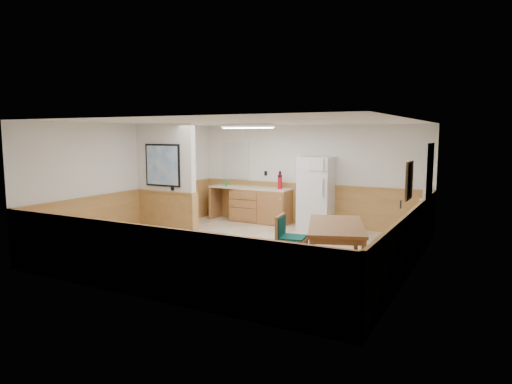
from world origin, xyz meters
The scene contains 20 objects.
ground centered at (0.00, 0.00, 0.00)m, with size 6.00×6.00×0.00m, color tan.
ceiling centered at (0.00, 0.00, 2.50)m, with size 6.00×6.00×0.02m, color white.
back_wall centered at (0.00, 3.00, 1.25)m, with size 6.00×0.02×2.50m, color white.
right_wall centered at (3.00, 0.00, 1.25)m, with size 0.02×6.00×2.50m, color white.
left_wall centered at (-3.00, 0.00, 1.25)m, with size 0.02×6.00×2.50m, color white.
wainscot_back centered at (0.00, 2.98, 0.50)m, with size 6.00×0.04×1.00m, color tan.
wainscot_right centered at (2.98, 0.00, 0.50)m, with size 0.04×6.00×1.00m, color tan.
wainscot_left centered at (-2.98, 0.00, 0.50)m, with size 0.04×6.00×1.00m, color tan.
partition_wall centered at (-2.25, 0.19, 1.23)m, with size 1.50×0.20×2.50m.
kitchen_counter centered at (-1.21, 2.68, 0.46)m, with size 2.20×0.61×1.00m.
exterior_door centered at (2.96, 1.90, 1.05)m, with size 0.07×1.02×2.15m.
kitchen_window centered at (-2.10, 2.98, 1.55)m, with size 0.80×0.04×1.00m.
wall_painting centered at (2.97, -0.30, 1.55)m, with size 0.04×0.50×0.60m.
fluorescent_fixture centered at (-0.80, 1.30, 2.45)m, with size 1.20×0.30×0.09m.
refrigerator centered at (0.34, 2.63, 0.87)m, with size 0.79×0.74×1.73m.
dining_table centered at (1.81, -0.31, 0.66)m, with size 1.46×2.01×0.75m.
dining_bench centered at (2.71, -0.32, 0.35)m, with size 0.72×1.78×0.45m.
dining_chair centered at (0.95, -0.42, 0.49)m, with size 0.76×0.57×0.85m.
fire_extinguisher centered at (-0.66, 2.71, 1.10)m, with size 0.13×0.13×0.45m.
soap_bottle centered at (-2.23, 2.67, 1.00)m, with size 0.06×0.06×0.20m, color green.
Camera 1 is at (4.18, -7.65, 2.27)m, focal length 32.00 mm.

